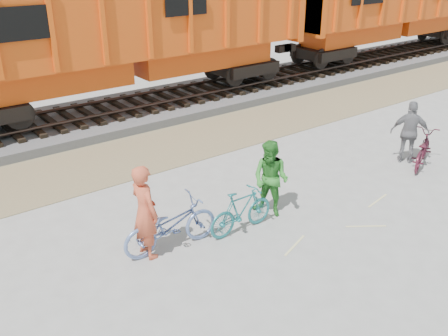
{
  "coord_description": "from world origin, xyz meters",
  "views": [
    {
      "loc": [
        -7.44,
        -6.89,
        5.71
      ],
      "look_at": [
        -1.1,
        1.5,
        0.96
      ],
      "focal_mm": 40.0,
      "sensor_mm": 36.0,
      "label": 1
    }
  ],
  "objects_px": {
    "bicycle_blue": "(171,225)",
    "bicycle_maroon": "(422,149)",
    "person_man": "(271,179)",
    "bicycle_teal": "(241,211)",
    "person_solo": "(145,212)",
    "person_woman": "(410,132)",
    "hopper_car_right": "(395,2)",
    "hopper_car_center": "(127,30)"
  },
  "relations": [
    {
      "from": "bicycle_blue",
      "to": "bicycle_maroon",
      "type": "height_order",
      "value": "bicycle_blue"
    },
    {
      "from": "bicycle_blue",
      "to": "hopper_car_right",
      "type": "bearing_deg",
      "value": -61.33
    },
    {
      "from": "bicycle_teal",
      "to": "person_man",
      "type": "relative_size",
      "value": 0.93
    },
    {
      "from": "person_man",
      "to": "person_woman",
      "type": "height_order",
      "value": "person_woman"
    },
    {
      "from": "person_solo",
      "to": "person_woman",
      "type": "bearing_deg",
      "value": -96.64
    },
    {
      "from": "person_woman",
      "to": "bicycle_blue",
      "type": "bearing_deg",
      "value": 49.88
    },
    {
      "from": "bicycle_teal",
      "to": "person_solo",
      "type": "height_order",
      "value": "person_solo"
    },
    {
      "from": "bicycle_blue",
      "to": "bicycle_maroon",
      "type": "bearing_deg",
      "value": -90.29
    },
    {
      "from": "person_woman",
      "to": "bicycle_teal",
      "type": "bearing_deg",
      "value": 52.58
    },
    {
      "from": "person_solo",
      "to": "person_man",
      "type": "height_order",
      "value": "person_solo"
    },
    {
      "from": "bicycle_teal",
      "to": "hopper_car_right",
      "type": "bearing_deg",
      "value": -63.23
    },
    {
      "from": "person_man",
      "to": "person_woman",
      "type": "relative_size",
      "value": 0.99
    },
    {
      "from": "bicycle_maroon",
      "to": "person_man",
      "type": "xyz_separation_m",
      "value": [
        -5.22,
        0.5,
        0.4
      ]
    },
    {
      "from": "hopper_car_center",
      "to": "bicycle_maroon",
      "type": "height_order",
      "value": "hopper_car_center"
    },
    {
      "from": "bicycle_blue",
      "to": "person_woman",
      "type": "relative_size",
      "value": 1.15
    },
    {
      "from": "bicycle_teal",
      "to": "person_woman",
      "type": "height_order",
      "value": "person_woman"
    },
    {
      "from": "bicycle_teal",
      "to": "person_woman",
      "type": "bearing_deg",
      "value": -89.42
    },
    {
      "from": "person_man",
      "to": "hopper_car_right",
      "type": "bearing_deg",
      "value": 97.23
    },
    {
      "from": "person_solo",
      "to": "person_man",
      "type": "distance_m",
      "value": 3.07
    },
    {
      "from": "person_man",
      "to": "person_woman",
      "type": "bearing_deg",
      "value": 68.09
    },
    {
      "from": "hopper_car_center",
      "to": "person_woman",
      "type": "xyz_separation_m",
      "value": [
        4.17,
        -8.58,
        -2.11
      ]
    },
    {
      "from": "hopper_car_center",
      "to": "bicycle_maroon",
      "type": "bearing_deg",
      "value": -64.56
    },
    {
      "from": "hopper_car_right",
      "to": "person_woman",
      "type": "bearing_deg",
      "value": -141.62
    },
    {
      "from": "person_woman",
      "to": "person_solo",
      "type": "bearing_deg",
      "value": 49.29
    },
    {
      "from": "hopper_car_center",
      "to": "bicycle_teal",
      "type": "bearing_deg",
      "value": -102.67
    },
    {
      "from": "bicycle_blue",
      "to": "person_man",
      "type": "xyz_separation_m",
      "value": [
        2.56,
        -0.14,
        0.35
      ]
    },
    {
      "from": "bicycle_teal",
      "to": "person_man",
      "type": "distance_m",
      "value": 1.09
    },
    {
      "from": "person_solo",
      "to": "hopper_car_right",
      "type": "bearing_deg",
      "value": -70.83
    },
    {
      "from": "bicycle_maroon",
      "to": "person_man",
      "type": "bearing_deg",
      "value": 60.37
    },
    {
      "from": "bicycle_blue",
      "to": "person_woman",
      "type": "xyz_separation_m",
      "value": [
        7.68,
        -0.24,
        0.36
      ]
    },
    {
      "from": "hopper_car_right",
      "to": "person_man",
      "type": "distance_m",
      "value": 18.18
    },
    {
      "from": "bicycle_maroon",
      "to": "person_solo",
      "type": "xyz_separation_m",
      "value": [
        -8.28,
        0.74,
        0.49
      ]
    },
    {
      "from": "hopper_car_right",
      "to": "bicycle_blue",
      "type": "xyz_separation_m",
      "value": [
        -18.51,
        -8.33,
        -2.47
      ]
    },
    {
      "from": "bicycle_maroon",
      "to": "person_woman",
      "type": "distance_m",
      "value": 0.58
    },
    {
      "from": "hopper_car_right",
      "to": "person_solo",
      "type": "relative_size",
      "value": 7.19
    },
    {
      "from": "bicycle_teal",
      "to": "bicycle_maroon",
      "type": "distance_m",
      "value": 6.23
    },
    {
      "from": "bicycle_blue",
      "to": "bicycle_teal",
      "type": "height_order",
      "value": "bicycle_blue"
    },
    {
      "from": "hopper_car_center",
      "to": "hopper_car_right",
      "type": "bearing_deg",
      "value": 0.0
    },
    {
      "from": "person_woman",
      "to": "bicycle_maroon",
      "type": "bearing_deg",
      "value": 155.72
    },
    {
      "from": "bicycle_maroon",
      "to": "person_solo",
      "type": "bearing_deg",
      "value": 60.77
    },
    {
      "from": "hopper_car_center",
      "to": "person_woman",
      "type": "relative_size",
      "value": 7.83
    },
    {
      "from": "bicycle_blue",
      "to": "person_man",
      "type": "distance_m",
      "value": 2.59
    }
  ]
}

